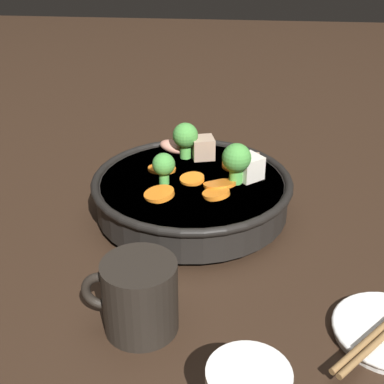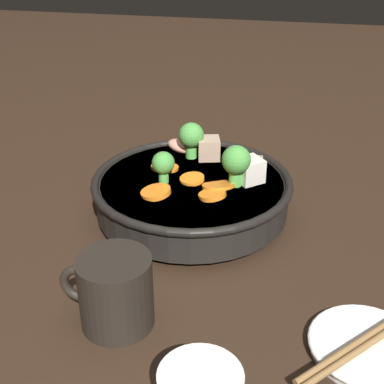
# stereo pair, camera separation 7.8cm
# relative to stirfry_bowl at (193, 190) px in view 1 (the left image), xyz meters

# --- Properties ---
(ground_plane) EXTENTS (3.00, 3.00, 0.00)m
(ground_plane) POSITION_rel_stirfry_bowl_xyz_m (0.00, 0.00, -0.04)
(ground_plane) COLOR black
(stirfry_bowl) EXTENTS (0.29, 0.29, 0.12)m
(stirfry_bowl) POSITION_rel_stirfry_bowl_xyz_m (0.00, 0.00, 0.00)
(stirfry_bowl) COLOR black
(stirfry_bowl) RESTS_ON ground_plane
(dark_mug) EXTENTS (0.10, 0.08, 0.08)m
(dark_mug) POSITION_rel_stirfry_bowl_xyz_m (0.03, 0.25, 0.00)
(dark_mug) COLOR black
(dark_mug) RESTS_ON ground_plane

